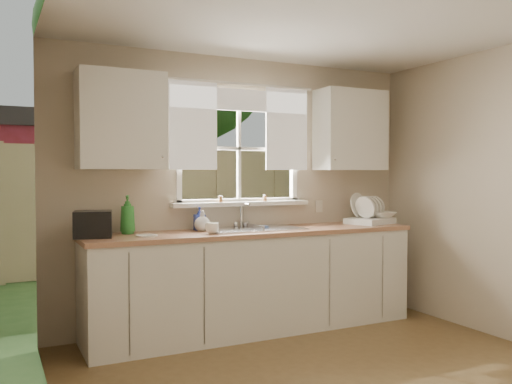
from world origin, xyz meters
name	(u,v)px	position (x,y,z in m)	size (l,w,h in m)	color
room_walls	(381,203)	(0.00, -0.07, 1.24)	(3.62, 4.02, 2.50)	beige
window	(240,166)	(0.00, 2.00, 1.49)	(1.38, 0.16, 1.06)	white
curtains	(242,118)	(0.00, 1.95, 1.93)	(1.50, 0.03, 0.81)	white
base_cabinets	(255,282)	(0.00, 1.68, 0.43)	(3.00, 0.62, 0.87)	white
countertop	(255,232)	(0.00, 1.68, 0.89)	(3.04, 0.65, 0.04)	#AA7555
upper_cabinet_left	(121,121)	(-1.15, 1.82, 1.85)	(0.70, 0.33, 0.80)	white
upper_cabinet_right	(350,130)	(1.15, 1.82, 1.85)	(0.70, 0.33, 0.80)	white
wall_outlet	(319,206)	(0.88, 1.99, 1.08)	(0.08, 0.01, 0.12)	beige
sill_jars	(243,198)	(0.01, 1.94, 1.18)	(0.50, 0.04, 0.06)	brown
backyard	(135,73)	(0.58, 8.42, 3.46)	(20.00, 10.00, 6.13)	#335421
sink	(253,237)	(0.00, 1.71, 0.84)	(0.88, 0.52, 0.40)	#B7B7BC
dish_rack	(369,217)	(1.29, 1.70, 0.98)	(0.53, 0.46, 0.31)	white
bowl	(382,215)	(1.42, 1.65, 1.00)	(0.25, 0.25, 0.06)	white
soap_bottle_a	(128,215)	(-1.10, 1.85, 1.07)	(0.12, 0.13, 0.32)	#2D8B33
soap_bottle_b	(200,219)	(-0.46, 1.85, 1.01)	(0.09, 0.10, 0.21)	#3047B7
soap_bottle_c	(202,221)	(-0.46, 1.78, 1.00)	(0.14, 0.14, 0.18)	beige
saucer	(147,236)	(-1.00, 1.60, 0.92)	(0.18, 0.18, 0.01)	white
cup	(212,228)	(-0.46, 1.55, 0.96)	(0.12, 0.12, 0.09)	white
black_appliance	(93,224)	(-1.40, 1.72, 1.02)	(0.29, 0.25, 0.21)	black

